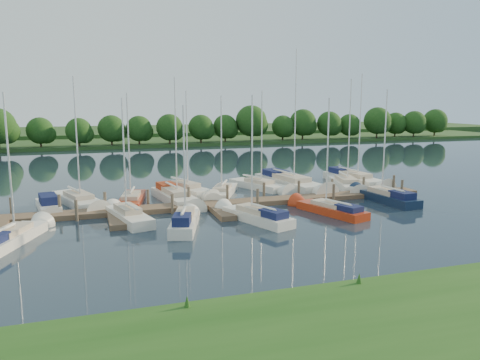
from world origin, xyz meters
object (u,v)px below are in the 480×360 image
object	(u,v)px
motorboat	(49,206)
sailboat_n_5	(186,191)
dock	(214,207)
sailboat_s_2	(185,223)

from	to	relation	value
motorboat	sailboat_n_5	xyz separation A→B (m)	(12.10, 3.27, -0.06)
dock	motorboat	xyz separation A→B (m)	(-13.02, 3.71, 0.14)
motorboat	sailboat_n_5	bearing A→B (deg)	-174.53
dock	sailboat_s_2	xyz separation A→B (m)	(-3.54, -5.13, 0.15)
sailboat_n_5	sailboat_s_2	bearing A→B (deg)	54.19
motorboat	dock	bearing A→B (deg)	154.45
motorboat	sailboat_s_2	xyz separation A→B (m)	(9.48, -8.83, 0.01)
dock	sailboat_n_5	xyz separation A→B (m)	(-0.92, 6.98, 0.08)
sailboat_n_5	sailboat_s_2	distance (m)	12.38
sailboat_s_2	dock	bearing A→B (deg)	72.83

